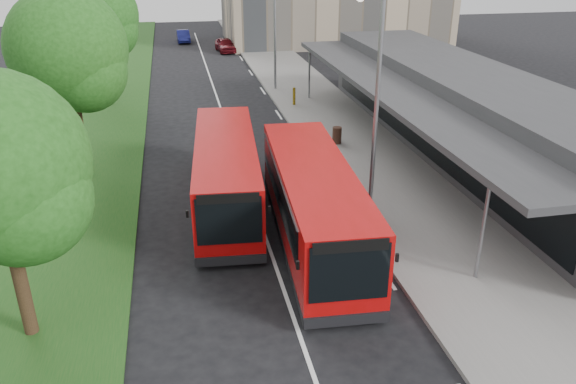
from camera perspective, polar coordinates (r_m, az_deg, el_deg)
name	(u,v)px	position (r m, az deg, el deg)	size (l,w,h in m)	color
ground	(271,252)	(19.10, -1.78, -6.10)	(120.00, 120.00, 0.00)	black
pavement	(307,95)	(38.51, 1.93, 9.83)	(5.00, 80.00, 0.15)	slate
grass_verge	(108,106)	(37.75, -17.86, 8.35)	(5.00, 80.00, 0.10)	#194716
lane_centre_line	(226,123)	(32.83, -6.34, 7.01)	(0.12, 70.00, 0.01)	silver
kerb_dashes	(270,102)	(37.05, -1.83, 9.14)	(0.12, 56.00, 0.01)	silver
station_building	(461,111)	(28.83, 17.20, 7.86)	(7.70, 26.00, 4.00)	#2F3032
tree_mid	(69,56)	(26.06, -21.40, 12.75)	(4.99, 4.99, 8.02)	black
tree_far	(98,20)	(37.83, -18.76, 16.21)	(4.97, 4.97, 7.98)	black
lamp_post_near	(375,94)	(20.11, 8.83, 9.77)	(1.44, 0.28, 8.00)	gray
lamp_post_far	(274,21)	(39.18, -1.48, 17.00)	(1.44, 0.28, 8.00)	gray
bus_main	(314,205)	(19.04, 2.66, -1.31)	(3.13, 10.09, 2.82)	#B0090A
bus_second	(226,174)	(21.82, -6.28, 1.85)	(3.20, 9.74, 2.71)	#B0090A
litter_bin	(337,135)	(28.81, 4.99, 5.77)	(0.47, 0.47, 0.84)	#382016
bollard	(294,96)	(35.71, 0.62, 9.71)	(0.17, 0.17, 1.09)	#D59F0B
car_near	(225,45)	(54.73, -6.38, 14.63)	(1.52, 3.78, 1.29)	#5A0C14
car_far	(183,36)	(60.89, -10.59, 15.30)	(1.26, 3.62, 1.19)	navy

